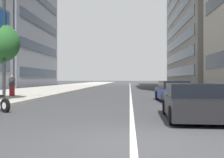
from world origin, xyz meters
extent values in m
plane|color=#3A3A3D|center=(0.00, 0.00, 0.00)|extent=(400.00, 400.00, 0.00)
cube|color=#B2ADA3|center=(30.00, 11.03, 0.07)|extent=(160.00, 9.13, 0.15)
cube|color=silver|center=(35.00, 0.00, 0.00)|extent=(110.00, 0.16, 0.01)
cylinder|color=black|center=(5.14, 5.50, 0.30)|extent=(0.45, 0.57, 0.61)
cylinder|color=silver|center=(5.14, 5.50, 0.30)|extent=(0.28, 0.32, 0.30)
cylinder|color=silver|center=(5.54, 5.83, 0.18)|extent=(0.47, 0.61, 0.16)
cube|color=black|center=(3.68, -2.18, 0.49)|extent=(4.19, 2.04, 0.67)
cube|color=black|center=(3.70, -2.19, 1.06)|extent=(2.17, 1.79, 0.47)
cylinder|color=black|center=(5.07, -1.41, 0.31)|extent=(0.63, 0.25, 0.62)
cylinder|color=black|center=(4.99, -3.09, 0.31)|extent=(0.63, 0.25, 0.62)
cylinder|color=black|center=(2.36, -1.28, 0.31)|extent=(0.63, 0.25, 0.62)
cube|color=navy|center=(11.62, -2.74, 0.49)|extent=(4.26, 1.97, 0.68)
cube|color=black|center=(11.45, -2.75, 1.09)|extent=(2.25, 1.74, 0.51)
cylinder|color=black|center=(12.96, -1.87, 0.31)|extent=(0.63, 0.25, 0.62)
cylinder|color=black|center=(13.03, -3.48, 0.31)|extent=(0.63, 0.25, 0.62)
cylinder|color=black|center=(10.20, -1.99, 0.31)|extent=(0.63, 0.25, 0.62)
cylinder|color=black|center=(10.28, -3.61, 0.31)|extent=(0.63, 0.25, 0.62)
cylinder|color=#232326|center=(9.66, 7.70, 4.18)|extent=(0.18, 0.18, 8.05)
cube|color=#194C99|center=(9.31, 7.70, 5.07)|extent=(0.56, 0.03, 1.10)
cube|color=#194C99|center=(10.01, 7.70, 5.07)|extent=(0.56, 0.03, 1.10)
cube|color=maroon|center=(13.92, 9.10, 0.56)|extent=(0.32, 0.38, 0.82)
cube|color=#2D2D33|center=(13.92, 9.10, 1.25)|extent=(0.36, 0.46, 0.57)
sphere|color=#8C6647|center=(13.92, 9.10, 1.65)|extent=(0.22, 0.22, 0.22)
cube|color=#384756|center=(42.63, -8.42, 2.71)|extent=(25.47, 0.08, 1.50)
cube|color=#384756|center=(42.63, -8.42, 5.37)|extent=(25.47, 0.08, 1.50)
cube|color=#384756|center=(42.63, -8.42, 8.02)|extent=(25.47, 0.08, 1.50)
cube|color=#384756|center=(42.63, -8.42, 10.67)|extent=(25.47, 0.08, 1.50)
cube|color=#384756|center=(42.63, -8.42, 13.32)|extent=(25.47, 0.08, 1.50)
cube|color=#232D3D|center=(43.51, 16.55, 2.57)|extent=(20.17, 0.08, 1.50)
cube|color=#232D3D|center=(43.51, 16.55, 7.18)|extent=(20.17, 0.08, 1.50)
cube|color=#232D3D|center=(43.51, 16.55, 11.79)|extent=(20.17, 0.08, 1.50)
camera|label=1|loc=(-6.38, 0.08, 1.47)|focal=43.64mm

